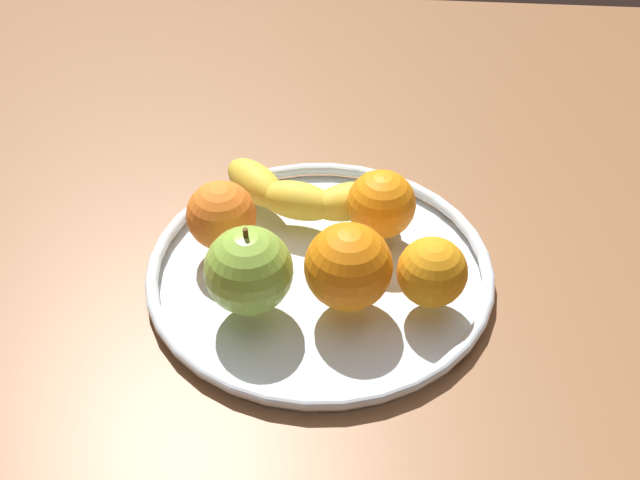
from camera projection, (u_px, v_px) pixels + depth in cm
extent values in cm
cube|color=brown|center=(320.00, 293.00, 81.95)|extent=(115.85, 115.85, 4.00)
cylinder|color=silver|center=(320.00, 276.00, 80.42)|extent=(30.85, 30.85, 0.60)
torus|color=silver|center=(320.00, 269.00, 79.83)|extent=(32.14, 32.14, 1.20)
ellipsoid|color=yellow|center=(255.00, 183.00, 85.52)|extent=(8.15, 8.18, 3.73)
ellipsoid|color=yellow|center=(298.00, 201.00, 83.42)|extent=(8.46, 5.40, 3.73)
ellipsoid|color=yellow|center=(350.00, 201.00, 83.33)|extent=(8.61, 6.09, 3.73)
ellipsoid|color=brown|center=(385.00, 196.00, 84.00)|extent=(2.75, 3.12, 2.61)
sphere|color=#8BBC3F|center=(248.00, 270.00, 73.25)|extent=(7.71, 7.71, 7.71)
cylinder|color=#593819|center=(246.00, 235.00, 70.55)|extent=(0.44, 0.44, 1.20)
sphere|color=orange|center=(348.00, 267.00, 73.63)|extent=(7.67, 7.67, 7.67)
sphere|color=orange|center=(381.00, 204.00, 80.79)|extent=(6.54, 6.54, 6.54)
sphere|color=orange|center=(221.00, 215.00, 79.60)|extent=(6.52, 6.52, 6.52)
sphere|color=orange|center=(432.00, 272.00, 74.20)|extent=(6.17, 6.17, 6.17)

